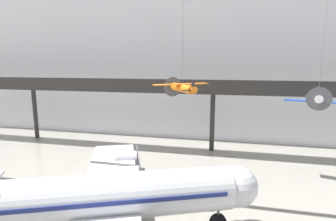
# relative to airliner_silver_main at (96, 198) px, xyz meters

# --- Properties ---
(hangar_back_wall) EXTENTS (140.00, 3.00, 24.94)m
(hangar_back_wall) POSITION_rel_airliner_silver_main_xyz_m (6.69, 29.39, 9.03)
(hangar_back_wall) COLOR silver
(hangar_back_wall) RESTS_ON ground
(mezzanine_walkway) EXTENTS (110.00, 3.20, 10.66)m
(mezzanine_walkway) POSITION_rel_airliner_silver_main_xyz_m (6.69, 21.75, 5.53)
(mezzanine_walkway) COLOR #2D2B28
(mezzanine_walkway) RESTS_ON ground
(airliner_silver_main) EXTENTS (23.45, 27.46, 9.67)m
(airliner_silver_main) POSITION_rel_airliner_silver_main_xyz_m (0.00, 0.00, 0.00)
(airliner_silver_main) COLOR silver
(airliner_silver_main) RESTS_ON ground
(suspended_plane_blue_trainer) EXTENTS (6.71, 5.62, 11.19)m
(suspended_plane_blue_trainer) POSITION_rel_airliner_silver_main_xyz_m (18.36, 15.78, 5.55)
(suspended_plane_blue_trainer) COLOR #1E4CAD
(suspended_plane_orange_highwing) EXTENTS (5.86, 5.48, 10.46)m
(suspended_plane_orange_highwing) POSITION_rel_airliner_silver_main_xyz_m (3.78, 13.30, 6.71)
(suspended_plane_orange_highwing) COLOR orange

